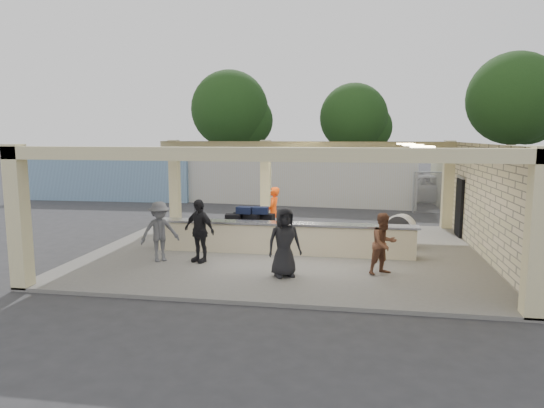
% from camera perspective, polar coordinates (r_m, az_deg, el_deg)
% --- Properties ---
extents(ground, '(120.00, 120.00, 0.00)m').
position_cam_1_polar(ground, '(15.70, 1.54, -5.74)').
color(ground, '#2C2C2F').
rests_on(ground, ground).
extents(pavilion, '(12.01, 10.00, 3.55)m').
position_cam_1_polar(pavilion, '(16.06, 2.64, -0.52)').
color(pavilion, '#65635E').
rests_on(pavilion, ground).
extents(baggage_counter, '(8.20, 0.58, 0.98)m').
position_cam_1_polar(baggage_counter, '(15.09, 1.28, -4.02)').
color(baggage_counter, beige).
rests_on(baggage_counter, pavilion).
extents(luggage_cart, '(2.30, 1.52, 1.29)m').
position_cam_1_polar(luggage_cart, '(16.25, -2.84, -2.41)').
color(luggage_cart, silver).
rests_on(luggage_cart, pavilion).
extents(drum_fan, '(1.02, 0.78, 1.10)m').
position_cam_1_polar(drum_fan, '(16.42, 14.91, -2.94)').
color(drum_fan, silver).
rests_on(drum_fan, pavilion).
extents(baggage_handler, '(0.43, 0.70, 1.84)m').
position_cam_1_polar(baggage_handler, '(17.21, 0.17, -1.04)').
color(baggage_handler, '#FF4C0D').
rests_on(baggage_handler, pavilion).
extents(passenger_a, '(0.85, 0.76, 1.64)m').
position_cam_1_polar(passenger_a, '(13.14, 13.02, -4.58)').
color(passenger_a, brown).
rests_on(passenger_a, pavilion).
extents(passenger_b, '(1.14, 0.80, 1.84)m').
position_cam_1_polar(passenger_b, '(14.19, -8.57, -3.12)').
color(passenger_b, black).
rests_on(passenger_b, pavilion).
extents(passenger_c, '(1.14, 1.02, 1.76)m').
position_cam_1_polar(passenger_c, '(14.47, -13.07, -3.18)').
color(passenger_c, '#525358').
rests_on(passenger_c, pavilion).
extents(passenger_d, '(0.96, 0.73, 1.82)m').
position_cam_1_polar(passenger_d, '(12.59, 1.45, -4.50)').
color(passenger_d, black).
rests_on(passenger_d, pavilion).
extents(car_white_a, '(5.86, 3.45, 1.58)m').
position_cam_1_polar(car_white_a, '(28.31, 18.39, 1.69)').
color(car_white_a, silver).
rests_on(car_white_a, ground).
extents(car_dark, '(4.67, 2.13, 1.50)m').
position_cam_1_polar(car_dark, '(30.59, 17.51, 2.11)').
color(car_dark, black).
rests_on(car_dark, ground).
extents(container_white, '(12.95, 3.67, 2.77)m').
position_cam_1_polar(container_white, '(26.83, 2.92, 3.04)').
color(container_white, '#BABAB6').
rests_on(container_white, ground).
extents(container_blue, '(9.94, 2.67, 2.57)m').
position_cam_1_polar(container_blue, '(30.13, -18.32, 3.00)').
color(container_blue, '#7FA7CB').
rests_on(container_blue, ground).
extents(tree_left, '(6.60, 6.30, 9.00)m').
position_cam_1_polar(tree_left, '(40.50, -4.47, 10.69)').
color(tree_left, '#382619').
rests_on(tree_left, ground).
extents(tree_mid, '(6.00, 5.60, 8.00)m').
position_cam_1_polar(tree_mid, '(41.27, 10.03, 9.68)').
color(tree_mid, '#382619').
rests_on(tree_mid, ground).
extents(tree_right, '(7.20, 7.00, 10.00)m').
position_cam_1_polar(tree_right, '(42.12, 26.93, 10.60)').
color(tree_right, '#382619').
rests_on(tree_right, ground).
extents(adjacent_building, '(6.00, 8.00, 3.20)m').
position_cam_1_polar(adjacent_building, '(26.24, 25.93, 2.59)').
color(adjacent_building, '#B9B893').
rests_on(adjacent_building, ground).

